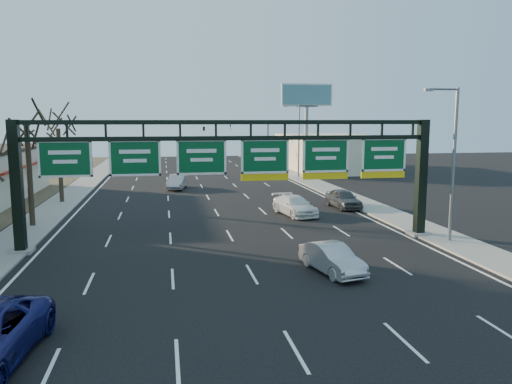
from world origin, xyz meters
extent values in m
plane|color=black|center=(0.00, 0.00, 0.00)|extent=(160.00, 160.00, 0.00)
cube|color=gray|center=(-12.80, 20.00, 0.06)|extent=(3.00, 120.00, 0.12)
cube|color=gray|center=(12.80, 20.00, 0.06)|extent=(3.00, 120.00, 0.12)
cube|color=white|center=(0.00, 20.00, 0.01)|extent=(21.60, 120.00, 0.01)
cube|color=black|center=(-11.70, 8.00, 3.60)|extent=(0.55, 0.55, 7.20)
cube|color=gray|center=(-11.70, 8.00, 0.10)|extent=(1.20, 1.20, 0.20)
cube|color=black|center=(11.70, 8.00, 3.60)|extent=(0.55, 0.55, 7.20)
cube|color=gray|center=(11.70, 8.00, 0.10)|extent=(1.20, 1.20, 0.20)
cube|color=black|center=(0.00, 8.00, 7.05)|extent=(23.40, 0.25, 0.25)
cube|color=black|center=(0.00, 8.00, 6.15)|extent=(23.40, 0.25, 0.25)
cube|color=#054922|center=(-9.17, 8.00, 5.10)|extent=(2.80, 0.10, 2.00)
cube|color=#054922|center=(-5.50, 8.00, 5.10)|extent=(2.80, 0.10, 2.00)
cube|color=#054922|center=(-1.83, 8.00, 5.10)|extent=(2.80, 0.10, 2.00)
cube|color=#054922|center=(1.83, 8.00, 5.10)|extent=(2.80, 0.10, 2.00)
cube|color=yellow|center=(1.83, 8.00, 3.88)|extent=(2.80, 0.10, 0.40)
cube|color=#054922|center=(5.50, 8.00, 5.10)|extent=(2.80, 0.10, 2.00)
cube|color=yellow|center=(5.50, 8.00, 3.88)|extent=(2.80, 0.10, 0.40)
cube|color=#054922|center=(9.17, 8.00, 5.10)|extent=(2.80, 0.10, 2.00)
cube|color=yellow|center=(9.17, 8.00, 3.88)|extent=(2.80, 0.10, 0.40)
cube|color=maroon|center=(-16.40, 29.00, 3.00)|extent=(1.20, 18.00, 0.40)
cube|color=beige|center=(20.00, 50.00, 2.50)|extent=(12.00, 20.00, 5.00)
cylinder|color=#2F261A|center=(-12.80, 15.00, 3.54)|extent=(0.36, 0.36, 6.84)
cylinder|color=#2F261A|center=(-12.80, 25.00, 3.35)|extent=(0.36, 0.36, 6.46)
cylinder|color=slate|center=(12.60, 6.00, 4.62)|extent=(0.20, 0.20, 9.00)
cylinder|color=slate|center=(11.70, 6.00, 9.02)|extent=(1.80, 0.12, 0.12)
cube|color=slate|center=(10.80, 6.00, 8.97)|extent=(0.50, 0.22, 0.15)
cylinder|color=slate|center=(12.60, 40.00, 4.62)|extent=(0.20, 0.20, 9.00)
cylinder|color=slate|center=(11.70, 40.00, 9.02)|extent=(1.80, 0.12, 0.12)
cube|color=slate|center=(10.80, 40.00, 8.97)|extent=(0.50, 0.22, 0.15)
cylinder|color=slate|center=(15.00, 45.00, 4.50)|extent=(0.50, 0.50, 9.00)
cube|color=slate|center=(15.00, 45.00, 9.00)|extent=(3.00, 0.30, 0.20)
cube|color=white|center=(15.00, 45.00, 10.50)|extent=(7.00, 0.30, 3.00)
cube|color=teal|center=(15.00, 44.80, 10.50)|extent=(6.60, 0.05, 2.60)
cylinder|color=black|center=(11.80, 55.00, 3.50)|extent=(0.18, 0.18, 7.00)
cylinder|color=black|center=(8.00, 55.00, 6.80)|extent=(7.60, 0.14, 0.14)
imported|color=black|center=(6.00, 55.00, 6.00)|extent=(0.20, 0.20, 1.00)
imported|color=black|center=(2.00, 55.00, 6.00)|extent=(0.54, 0.54, 1.62)
imported|color=#A6A7AB|center=(3.78, 1.57, 0.68)|extent=(2.30, 4.35, 1.36)
imported|color=white|center=(5.77, 15.97, 0.72)|extent=(2.97, 5.27, 1.44)
imported|color=#404446|center=(10.50, 18.25, 0.77)|extent=(2.10, 4.62, 1.54)
imported|color=#9D9DA1|center=(-2.65, 32.26, 0.75)|extent=(2.43, 4.79, 1.51)
camera|label=1|loc=(-3.89, -20.29, 7.17)|focal=35.00mm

